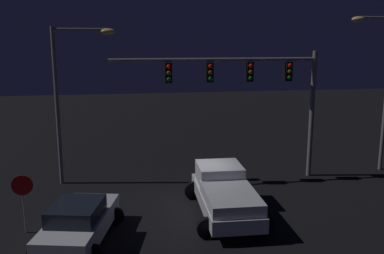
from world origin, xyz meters
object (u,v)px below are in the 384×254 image
(traffic_signal_gantry, at_px, (250,81))
(pickup_truck, at_px, (224,191))
(street_lamp_right, at_px, (380,75))
(street_lamp_left, at_px, (70,85))
(stop_sign, at_px, (23,193))
(car_sedan, at_px, (79,222))

(traffic_signal_gantry, bearing_deg, pickup_truck, -118.80)
(street_lamp_right, bearing_deg, pickup_truck, -154.79)
(street_lamp_left, xyz_separation_m, stop_sign, (-1.24, -5.53, -3.34))
(street_lamp_left, relative_size, stop_sign, 3.44)
(car_sedan, bearing_deg, traffic_signal_gantry, -41.09)
(car_sedan, relative_size, stop_sign, 2.10)
(traffic_signal_gantry, height_order, street_lamp_right, street_lamp_right)
(street_lamp_left, bearing_deg, pickup_truck, -38.12)
(car_sedan, xyz_separation_m, stop_sign, (-2.04, 1.07, 0.82))
(pickup_truck, distance_m, stop_sign, 7.70)
(car_sedan, bearing_deg, pickup_truck, -61.41)
(car_sedan, xyz_separation_m, street_lamp_left, (-0.81, 6.60, 4.16))
(car_sedan, distance_m, traffic_signal_gantry, 10.64)
(stop_sign, bearing_deg, street_lamp_right, 16.15)
(traffic_signal_gantry, xyz_separation_m, street_lamp_left, (-8.70, 0.90, -0.12))
(pickup_truck, xyz_separation_m, traffic_signal_gantry, (2.28, 4.14, 4.03))
(street_lamp_left, bearing_deg, street_lamp_right, -1.95)
(car_sedan, height_order, traffic_signal_gantry, traffic_signal_gantry)
(street_lamp_right, bearing_deg, traffic_signal_gantry, -177.20)
(pickup_truck, height_order, street_lamp_left, street_lamp_left)
(pickup_truck, relative_size, street_lamp_right, 0.66)
(pickup_truck, xyz_separation_m, car_sedan, (-5.62, -1.56, -0.26))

